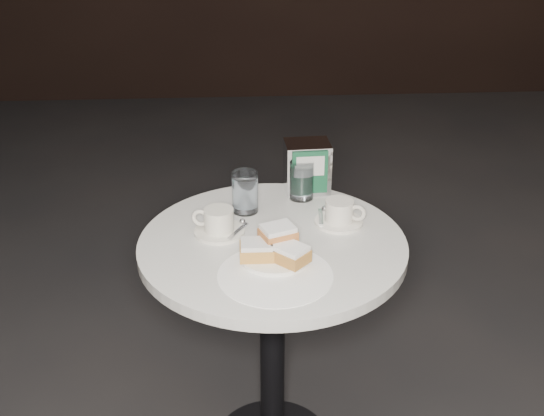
{
  "coord_description": "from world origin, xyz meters",
  "views": [
    {
      "loc": [
        -0.09,
        -1.53,
        1.63
      ],
      "look_at": [
        0.0,
        0.02,
        0.83
      ],
      "focal_mm": 45.0,
      "sensor_mm": 36.0,
      "label": 1
    }
  ],
  "objects_px": {
    "beignet_plate": "(275,250)",
    "water_glass_left": "(245,193)",
    "cafe_table": "(272,303)",
    "coffee_cup_right": "(340,214)",
    "coffee_cup_left": "(219,223)",
    "napkin_dispenser": "(307,167)",
    "water_glass_right": "(302,180)"
  },
  "relations": [
    {
      "from": "coffee_cup_left",
      "to": "water_glass_right",
      "type": "height_order",
      "value": "water_glass_right"
    },
    {
      "from": "cafe_table",
      "to": "beignet_plate",
      "type": "bearing_deg",
      "value": -89.99
    },
    {
      "from": "beignet_plate",
      "to": "water_glass_left",
      "type": "xyz_separation_m",
      "value": [
        -0.07,
        0.27,
        0.03
      ]
    },
    {
      "from": "water_glass_left",
      "to": "napkin_dispenser",
      "type": "height_order",
      "value": "napkin_dispenser"
    },
    {
      "from": "cafe_table",
      "to": "water_glass_right",
      "type": "relative_size",
      "value": 6.52
    },
    {
      "from": "coffee_cup_right",
      "to": "napkin_dispenser",
      "type": "distance_m",
      "value": 0.23
    },
    {
      "from": "coffee_cup_right",
      "to": "napkin_dispenser",
      "type": "bearing_deg",
      "value": 127.77
    },
    {
      "from": "coffee_cup_right",
      "to": "cafe_table",
      "type": "bearing_deg",
      "value": -135.82
    },
    {
      "from": "coffee_cup_left",
      "to": "water_glass_left",
      "type": "xyz_separation_m",
      "value": [
        0.07,
        0.12,
        0.03
      ]
    },
    {
      "from": "water_glass_right",
      "to": "napkin_dispenser",
      "type": "height_order",
      "value": "napkin_dispenser"
    },
    {
      "from": "coffee_cup_left",
      "to": "napkin_dispenser",
      "type": "height_order",
      "value": "napkin_dispenser"
    },
    {
      "from": "beignet_plate",
      "to": "napkin_dispenser",
      "type": "xyz_separation_m",
      "value": [
        0.12,
        0.39,
        0.05
      ]
    },
    {
      "from": "beignet_plate",
      "to": "napkin_dispenser",
      "type": "relative_size",
      "value": 1.4
    },
    {
      "from": "cafe_table",
      "to": "napkin_dispenser",
      "type": "distance_m",
      "value": 0.42
    },
    {
      "from": "coffee_cup_left",
      "to": "water_glass_left",
      "type": "relative_size",
      "value": 1.4
    },
    {
      "from": "cafe_table",
      "to": "coffee_cup_right",
      "type": "xyz_separation_m",
      "value": [
        0.19,
        0.08,
        0.23
      ]
    },
    {
      "from": "coffee_cup_left",
      "to": "coffee_cup_right",
      "type": "xyz_separation_m",
      "value": [
        0.33,
        0.03,
        -0.0
      ]
    },
    {
      "from": "coffee_cup_left",
      "to": "water_glass_left",
      "type": "height_order",
      "value": "water_glass_left"
    },
    {
      "from": "beignet_plate",
      "to": "cafe_table",
      "type": "bearing_deg",
      "value": 90.01
    },
    {
      "from": "cafe_table",
      "to": "water_glass_right",
      "type": "xyz_separation_m",
      "value": [
        0.1,
        0.25,
        0.25
      ]
    },
    {
      "from": "coffee_cup_left",
      "to": "coffee_cup_right",
      "type": "height_order",
      "value": "coffee_cup_left"
    },
    {
      "from": "coffee_cup_left",
      "to": "napkin_dispenser",
      "type": "xyz_separation_m",
      "value": [
        0.26,
        0.25,
        0.05
      ]
    },
    {
      "from": "water_glass_left",
      "to": "water_glass_right",
      "type": "distance_m",
      "value": 0.18
    },
    {
      "from": "water_glass_left",
      "to": "water_glass_right",
      "type": "xyz_separation_m",
      "value": [
        0.17,
        0.07,
        -0.0
      ]
    },
    {
      "from": "water_glass_left",
      "to": "water_glass_right",
      "type": "height_order",
      "value": "water_glass_left"
    },
    {
      "from": "water_glass_left",
      "to": "coffee_cup_right",
      "type": "bearing_deg",
      "value": -19.15
    },
    {
      "from": "coffee_cup_left",
      "to": "coffee_cup_right",
      "type": "distance_m",
      "value": 0.33
    },
    {
      "from": "napkin_dispenser",
      "to": "cafe_table",
      "type": "bearing_deg",
      "value": -115.16
    },
    {
      "from": "cafe_table",
      "to": "water_glass_right",
      "type": "distance_m",
      "value": 0.37
    },
    {
      "from": "water_glass_left",
      "to": "napkin_dispenser",
      "type": "distance_m",
      "value": 0.22
    },
    {
      "from": "cafe_table",
      "to": "coffee_cup_left",
      "type": "distance_m",
      "value": 0.27
    },
    {
      "from": "beignet_plate",
      "to": "coffee_cup_right",
      "type": "xyz_separation_m",
      "value": [
        0.19,
        0.18,
        -0.0
      ]
    }
  ]
}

